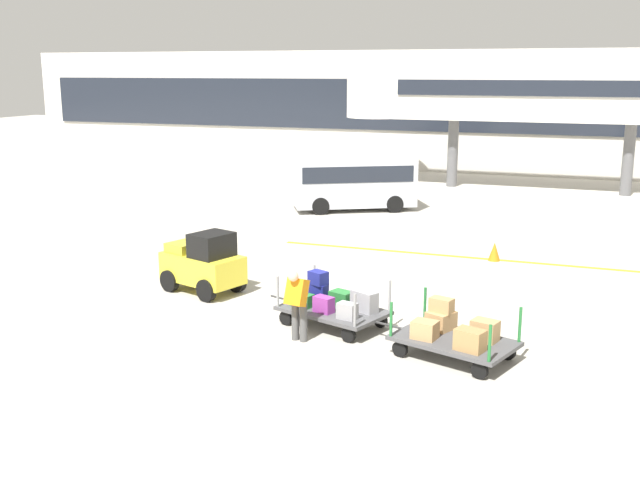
{
  "coord_description": "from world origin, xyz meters",
  "views": [
    {
      "loc": [
        5.51,
        -15.9,
        5.55
      ],
      "look_at": [
        -0.95,
        1.72,
        1.24
      ],
      "focal_mm": 41.84,
      "sensor_mm": 36.0,
      "label": 1
    }
  ],
  "objects_px": {
    "baggage_tug": "(203,263)",
    "baggage_cart_lead": "(334,304)",
    "shuttle_van": "(354,179)",
    "baggage_handler": "(297,302)",
    "safety_cone_near": "(494,252)",
    "baggage_cart_middle": "(454,334)"
  },
  "relations": [
    {
      "from": "shuttle_van",
      "to": "safety_cone_near",
      "type": "relative_size",
      "value": 9.31
    },
    {
      "from": "baggage_cart_middle",
      "to": "baggage_handler",
      "type": "relative_size",
      "value": 1.97
    },
    {
      "from": "safety_cone_near",
      "to": "shuttle_van",
      "type": "bearing_deg",
      "value": 134.94
    },
    {
      "from": "baggage_cart_lead",
      "to": "baggage_handler",
      "type": "height_order",
      "value": "baggage_handler"
    },
    {
      "from": "baggage_handler",
      "to": "shuttle_van",
      "type": "xyz_separation_m",
      "value": [
        -3.46,
        14.73,
        0.37
      ]
    },
    {
      "from": "baggage_tug",
      "to": "baggage_cart_lead",
      "type": "height_order",
      "value": "baggage_tug"
    },
    {
      "from": "baggage_cart_lead",
      "to": "baggage_cart_middle",
      "type": "xyz_separation_m",
      "value": [
        2.82,
        -0.98,
        0.0
      ]
    },
    {
      "from": "baggage_cart_lead",
      "to": "baggage_handler",
      "type": "distance_m",
      "value": 1.32
    },
    {
      "from": "baggage_tug",
      "to": "baggage_handler",
      "type": "bearing_deg",
      "value": -34.95
    },
    {
      "from": "baggage_tug",
      "to": "shuttle_van",
      "type": "bearing_deg",
      "value": 89.48
    },
    {
      "from": "shuttle_van",
      "to": "baggage_cart_middle",
      "type": "bearing_deg",
      "value": -65.32
    },
    {
      "from": "baggage_tug",
      "to": "baggage_cart_lead",
      "type": "relative_size",
      "value": 0.76
    },
    {
      "from": "baggage_handler",
      "to": "safety_cone_near",
      "type": "bearing_deg",
      "value": 70.22
    },
    {
      "from": "baggage_tug",
      "to": "baggage_cart_middle",
      "type": "height_order",
      "value": "baggage_tug"
    },
    {
      "from": "baggage_handler",
      "to": "shuttle_van",
      "type": "bearing_deg",
      "value": 103.2
    },
    {
      "from": "baggage_tug",
      "to": "shuttle_van",
      "type": "height_order",
      "value": "shuttle_van"
    },
    {
      "from": "baggage_tug",
      "to": "baggage_cart_lead",
      "type": "xyz_separation_m",
      "value": [
        3.95,
        -1.29,
        -0.26
      ]
    },
    {
      "from": "safety_cone_near",
      "to": "baggage_cart_lead",
      "type": "bearing_deg",
      "value": -110.13
    },
    {
      "from": "baggage_cart_lead",
      "to": "baggage_handler",
      "type": "bearing_deg",
      "value": -107.68
    },
    {
      "from": "baggage_cart_lead",
      "to": "shuttle_van",
      "type": "height_order",
      "value": "shuttle_van"
    },
    {
      "from": "baggage_handler",
      "to": "shuttle_van",
      "type": "distance_m",
      "value": 15.14
    },
    {
      "from": "baggage_cart_lead",
      "to": "baggage_cart_middle",
      "type": "height_order",
      "value": "same"
    }
  ]
}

